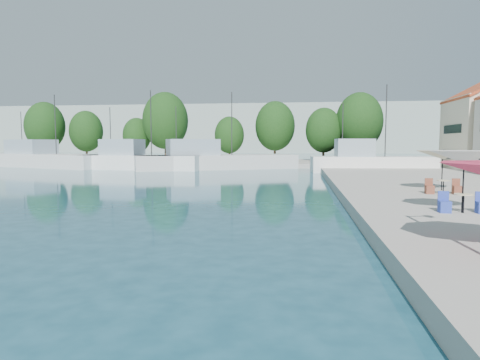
# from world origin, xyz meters

# --- Properties ---
(quay_far) EXTENTS (90.00, 16.00, 0.60)m
(quay_far) POSITION_xyz_m (-8.00, 67.00, 0.30)
(quay_far) COLOR #A8A197
(quay_far) RESTS_ON ground
(hill_west) EXTENTS (180.00, 40.00, 16.00)m
(hill_west) POSITION_xyz_m (-30.00, 160.00, 8.00)
(hill_west) COLOR #98A59B
(hill_west) RESTS_ON ground
(hill_east) EXTENTS (140.00, 40.00, 12.00)m
(hill_east) POSITION_xyz_m (40.00, 180.00, 6.00)
(hill_east) COLOR #98A59B
(hill_east) RESTS_ON ground
(trawler_01) EXTENTS (21.43, 12.52, 10.20)m
(trawler_01) POSITION_xyz_m (-31.55, 57.77, 1.07)
(trawler_01) COLOR silver
(trawler_01) RESTS_ON ground
(trawler_02) EXTENTS (16.37, 5.79, 10.20)m
(trawler_02) POSITION_xyz_m (-16.57, 54.03, 1.07)
(trawler_02) COLOR white
(trawler_02) RESTS_ON ground
(trawler_03) EXTENTS (20.75, 13.64, 10.20)m
(trawler_03) POSITION_xyz_m (-7.33, 56.07, 1.07)
(trawler_03) COLOR silver
(trawler_03) RESTS_ON ground
(trawler_04) EXTENTS (13.86, 4.62, 10.20)m
(trawler_04) POSITION_xyz_m (11.47, 52.53, 1.07)
(trawler_04) COLOR white
(trawler_04) RESTS_ON ground
(tree_01) EXTENTS (6.43, 6.43, 9.51)m
(tree_01) POSITION_xyz_m (-38.36, 69.04, 6.09)
(tree_01) COLOR #3F2B19
(tree_01) RESTS_ON quay_far
(tree_02) EXTENTS (5.44, 5.44, 8.05)m
(tree_02) POSITION_xyz_m (-31.48, 69.77, 5.24)
(tree_02) COLOR #3F2B19
(tree_02) RESTS_ON quay_far
(tree_03) EXTENTS (4.66, 4.66, 6.89)m
(tree_03) POSITION_xyz_m (-23.24, 71.15, 4.57)
(tree_03) COLOR #3F2B19
(tree_03) RESTS_ON quay_far
(tree_04) EXTENTS (7.38, 7.38, 10.93)m
(tree_04) POSITION_xyz_m (-18.00, 70.22, 6.91)
(tree_04) COLOR #3F2B19
(tree_04) RESTS_ON quay_far
(tree_05) EXTENTS (4.62, 4.62, 6.83)m
(tree_05) POSITION_xyz_m (-7.24, 68.84, 4.54)
(tree_05) COLOR #3F2B19
(tree_05) RESTS_ON quay_far
(tree_06) EXTENTS (6.32, 6.32, 9.36)m
(tree_06) POSITION_xyz_m (-0.29, 71.49, 6.00)
(tree_06) COLOR #3F2B19
(tree_06) RESTS_ON quay_far
(tree_07) EXTENTS (5.42, 5.42, 8.03)m
(tree_07) POSITION_xyz_m (7.22, 68.73, 5.23)
(tree_07) COLOR #3F2B19
(tree_07) RESTS_ON quay_far
(tree_08) EXTENTS (6.91, 6.91, 10.23)m
(tree_08) POSITION_xyz_m (12.41, 68.66, 6.50)
(tree_08) COLOR #3F2B19
(tree_08) RESTS_ON quay_far
(umbrella_white) EXTENTS (2.71, 2.71, 2.45)m
(umbrella_white) POSITION_xyz_m (10.06, 20.54, 2.80)
(umbrella_white) COLOR black
(umbrella_white) RESTS_ON quay_right
(umbrella_cream) EXTENTS (3.00, 3.00, 2.31)m
(umbrella_cream) POSITION_xyz_m (11.86, 28.83, 2.66)
(umbrella_cream) COLOR black
(umbrella_cream) RESTS_ON quay_right
(cafe_table_02) EXTENTS (1.82, 0.70, 0.76)m
(cafe_table_02) POSITION_xyz_m (10.07, 20.45, 0.89)
(cafe_table_02) COLOR black
(cafe_table_02) RESTS_ON quay_right
(cafe_table_03) EXTENTS (1.82, 0.70, 0.76)m
(cafe_table_03) POSITION_xyz_m (11.35, 26.91, 0.89)
(cafe_table_03) COLOR black
(cafe_table_03) RESTS_ON quay_right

